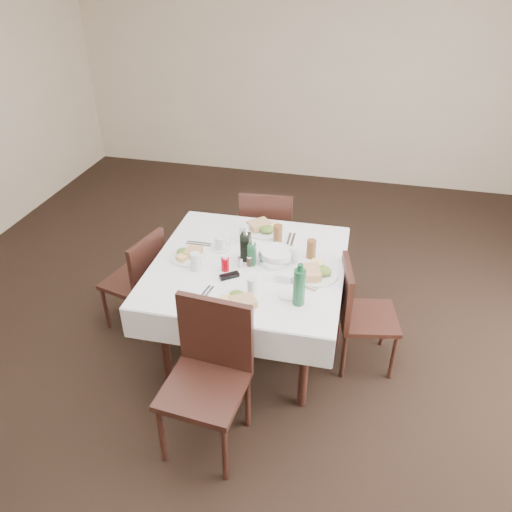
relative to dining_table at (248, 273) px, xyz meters
The scene contains 33 objects.
ground_plane 0.70m from the dining_table, 78.51° to the right, with size 7.00×7.00×0.00m, color black.
room_shell 1.05m from the dining_table, 78.51° to the right, with size 6.04×7.04×2.80m.
dining_table is the anchor object (origin of this frame).
chair_north 0.88m from the dining_table, 93.73° to the left, with size 0.46×0.46×0.91m.
chair_south 0.81m from the dining_table, 92.30° to the right, with size 0.49×0.49×0.96m.
chair_east 0.80m from the dining_table, ahead, with size 0.46×0.46×0.83m.
chair_west 0.89m from the dining_table, behind, with size 0.47×0.47×0.83m.
meal_north 0.47m from the dining_table, 88.74° to the left, with size 0.30×0.30×0.07m.
meal_south 0.47m from the dining_table, 83.64° to the right, with size 0.28×0.28×0.06m.
meal_east 0.48m from the dining_table, ahead, with size 0.31×0.31×0.07m.
meal_west 0.44m from the dining_table, behind, with size 0.25×0.25×0.05m.
side_plate_a 0.33m from the dining_table, 132.67° to the left, with size 0.14×0.14×0.01m.
side_plate_b 0.45m from the dining_table, 40.92° to the right, with size 0.14×0.14×0.01m.
water_n 0.32m from the dining_table, 110.08° to the left, with size 0.07×0.07×0.13m.
water_s 0.37m from the dining_table, 71.76° to the right, with size 0.06×0.06×0.11m.
water_e 0.34m from the dining_table, 15.92° to the left, with size 0.06×0.06×0.11m.
water_w 0.39m from the dining_table, 154.14° to the right, with size 0.07×0.07×0.13m.
iced_tea_a 0.38m from the dining_table, 66.08° to the left, with size 0.07×0.07×0.14m.
iced_tea_b 0.46m from the dining_table, 23.27° to the left, with size 0.07×0.07×0.14m.
bread_basket 0.23m from the dining_table, 23.60° to the left, with size 0.25×0.25×0.08m.
oil_cruet_dark 0.20m from the dining_table, 127.81° to the left, with size 0.06×0.06×0.26m.
oil_cruet_green 0.17m from the dining_table, 20.10° to the right, with size 0.05×0.05×0.21m.
ketchup_bottle 0.22m from the dining_table, 137.10° to the right, with size 0.05×0.05×0.12m.
salt_shaker 0.14m from the dining_table, 124.34° to the right, with size 0.03×0.03×0.08m.
pepper_shaker 0.13m from the dining_table, 62.47° to the right, with size 0.03×0.03×0.08m.
coffee_mug 0.30m from the dining_table, 150.21° to the left, with size 0.14×0.13×0.10m.
sunglasses 0.23m from the dining_table, 111.86° to the right, with size 0.13×0.11×0.03m.
green_bottle 0.58m from the dining_table, 41.48° to the right, with size 0.07×0.07×0.28m.
sugar_caddy 0.33m from the dining_table, 28.59° to the right, with size 0.10×0.06×0.05m.
cutlery_n 0.44m from the dining_table, 58.32° to the left, with size 0.05×0.19×0.01m.
cutlery_s 0.44m from the dining_table, 113.41° to the right, with size 0.07×0.17×0.01m.
cutlery_e 0.45m from the dining_table, 23.59° to the right, with size 0.19×0.10×0.01m.
cutlery_w 0.45m from the dining_table, 159.38° to the left, with size 0.19×0.05×0.01m.
Camera 1 is at (0.68, -2.57, 2.64)m, focal length 35.00 mm.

